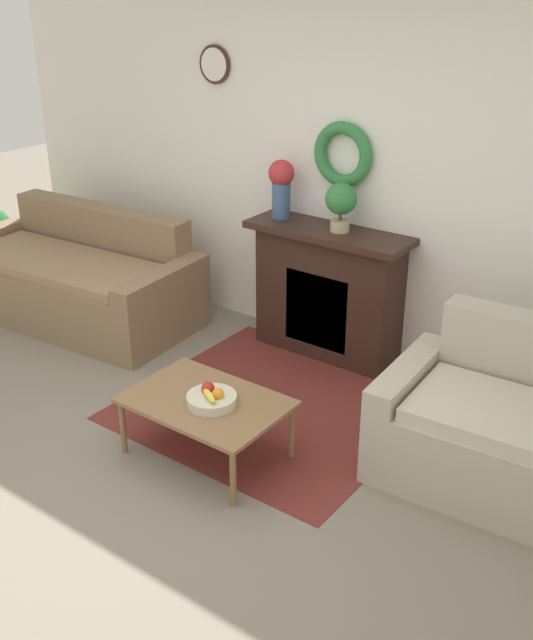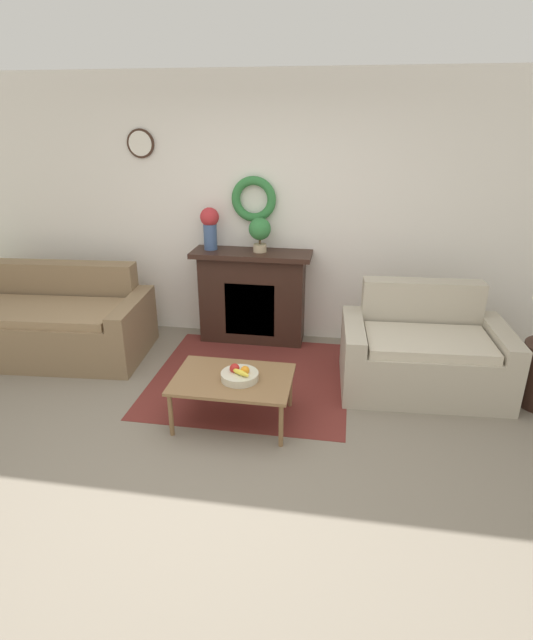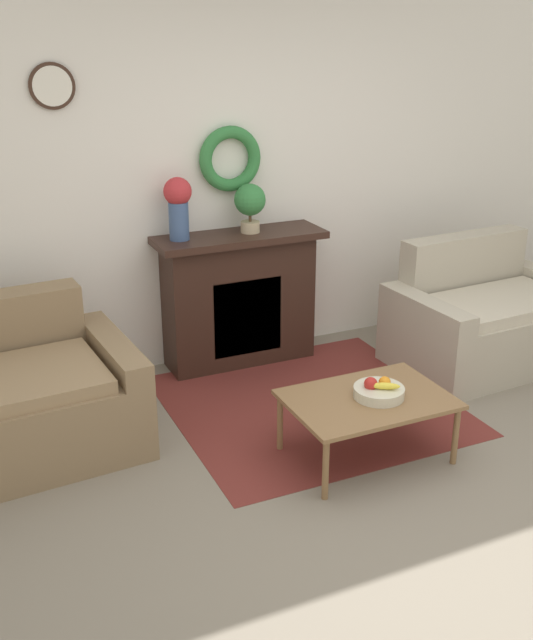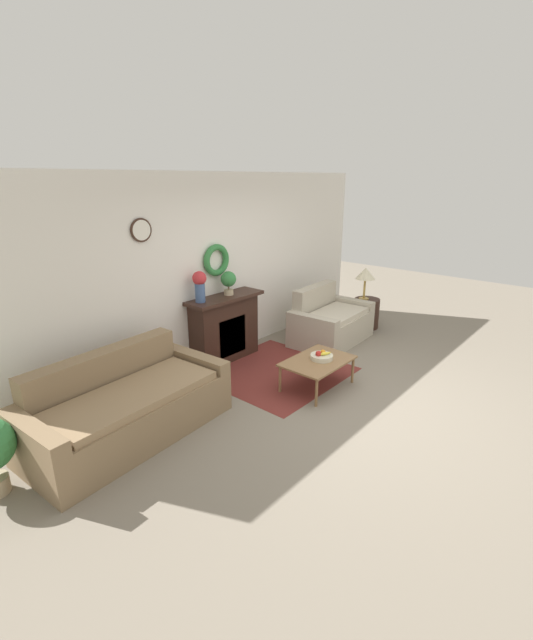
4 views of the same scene
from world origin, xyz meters
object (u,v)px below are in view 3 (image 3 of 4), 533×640
at_px(loveseat_right, 487,320).
at_px(coffee_table, 368,403).
at_px(potted_plant_on_mantel, 250,203).
at_px(fruit_bowl, 379,391).
at_px(fireplace, 239,298).
at_px(vase_on_mantel_left, 178,204).

bearing_deg(loveseat_right, coffee_table, -155.43).
bearing_deg(potted_plant_on_mantel, coffee_table, -87.83).
height_order(loveseat_right, fruit_bowl, loveseat_right).
relative_size(fireplace, fruit_bowl, 4.21).
bearing_deg(coffee_table, fruit_bowl, -15.73).
xyz_separation_m(coffee_table, fruit_bowl, (0.06, -0.02, 0.07)).
bearing_deg(fireplace, potted_plant_on_mantel, -9.38).
distance_m(loveseat_right, coffee_table, 1.74).
height_order(fruit_bowl, vase_on_mantel_left, vase_on_mantel_left).
height_order(loveseat_right, coffee_table, loveseat_right).
relative_size(vase_on_mantel_left, potted_plant_on_mantel, 1.24).
relative_size(loveseat_right, vase_on_mantel_left, 3.40).
xyz_separation_m(fruit_bowl, vase_on_mantel_left, (-0.64, 1.59, 0.82)).
relative_size(coffee_table, vase_on_mantel_left, 2.15).
bearing_deg(coffee_table, loveseat_right, 27.83).
bearing_deg(vase_on_mantel_left, potted_plant_on_mantel, -2.19).
distance_m(fireplace, coffee_table, 1.58).
bearing_deg(potted_plant_on_mantel, vase_on_mantel_left, 177.81).
bearing_deg(fruit_bowl, coffee_table, 164.27).
distance_m(fireplace, vase_on_mantel_left, 0.86).
height_order(fireplace, vase_on_mantel_left, vase_on_mantel_left).
distance_m(loveseat_right, vase_on_mantel_left, 2.44).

